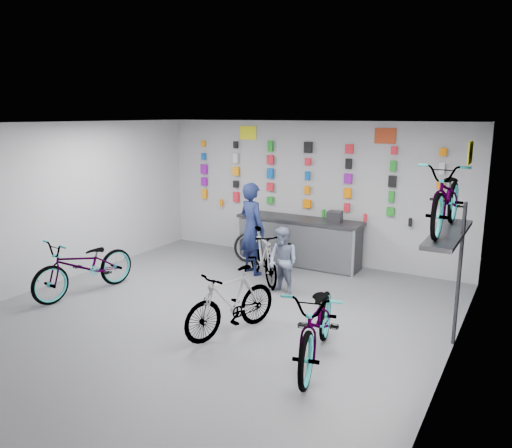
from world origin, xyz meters
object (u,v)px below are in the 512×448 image
Objects in this scene: bike_right at (318,322)px; clerk at (252,229)px; bike_service at (263,256)px; counter at (299,242)px; bike_center at (231,302)px; bike_left at (85,266)px; customer at (283,261)px.

clerk reaches higher than bike_right.
bike_service is at bearing 118.52° from bike_right.
counter is 1.31× the size of bike_right.
bike_right is at bearing 11.91° from bike_center.
bike_left reaches higher than bike_center.
counter is 1.24m from clerk.
bike_service is 0.68m from clerk.
bike_service is 0.81m from customer.
counter is at bearing 105.23° from bike_right.
customer is at bearing -80.45° from bike_service.
clerk is at bearing 162.25° from customer.
bike_left reaches higher than bike_service.
bike_left is 1.63× the size of customer.
bike_left is 1.08× the size of clerk.
bike_right is at bearing -61.76° from counter.
customer reaches higher than counter.
bike_center is 2.88m from clerk.
clerk is at bearing -118.41° from counter.
bike_left is 3.22m from bike_service.
clerk is at bearing 96.17° from bike_service.
bike_right is 1.23× the size of bike_service.
bike_service is (2.39, 2.17, -0.02)m from bike_left.
bike_left is 0.96× the size of bike_right.
bike_right is 3.81m from clerk.
bike_right is 2.49m from customer.
bike_service is at bearing -95.22° from counter.
clerk is at bearing 120.01° from bike_right.
customer is (3.05, 1.71, 0.09)m from bike_left.
counter is 1.47× the size of clerk.
clerk reaches higher than bike_service.
bike_right is at bearing -34.67° from customer.
bike_right is 1.70× the size of customer.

